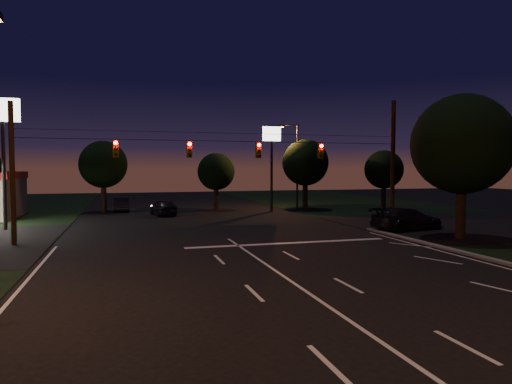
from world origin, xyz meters
name	(u,v)px	position (x,y,z in m)	size (l,w,h in m)	color
ground	(326,305)	(0.00, 0.00, 0.00)	(140.00, 140.00, 0.00)	black
cross_street_right	(475,224)	(20.00, 16.00, 0.00)	(20.00, 16.00, 0.02)	black
stop_bar	(289,243)	(3.00, 11.50, 0.01)	(12.00, 0.50, 0.01)	silver
utility_pole_right	(392,229)	(12.00, 15.00, 0.00)	(0.30, 0.30, 9.00)	black
utility_pole_left	(14,246)	(-12.00, 15.00, 0.00)	(0.28, 0.28, 8.00)	black
signal_span	(225,149)	(0.00, 14.96, 5.50)	(24.00, 0.40, 1.56)	black
pole_sign_left_near	(3,129)	(-14.00, 22.00, 6.98)	(2.20, 0.30, 9.10)	black
pole_sign_right	(272,149)	(8.00, 30.00, 6.24)	(1.80, 0.30, 8.40)	black
street_light_right_far	(295,159)	(11.24, 32.00, 5.24)	(2.20, 0.35, 9.00)	black
tree_right_near	(460,146)	(13.53, 10.17, 5.68)	(6.00, 6.00, 8.76)	black
tree_far_b	(103,165)	(-7.98, 34.13, 4.61)	(4.60, 4.60, 6.98)	black
tree_far_c	(216,172)	(3.02, 33.10, 3.90)	(3.80, 3.80, 5.86)	black
tree_far_d	(305,163)	(12.02, 31.13, 4.83)	(4.80, 4.80, 7.30)	black
tree_far_e	(383,170)	(20.02, 29.11, 4.11)	(4.00, 4.00, 6.18)	black
car_oncoming_a	(163,207)	(-2.64, 29.30, 0.74)	(1.74, 4.33, 1.48)	black
car_oncoming_b	(122,204)	(-6.35, 34.50, 0.68)	(1.43, 4.11, 1.35)	black
car_cross	(407,219)	(12.81, 14.40, 0.79)	(2.20, 5.42, 1.57)	black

